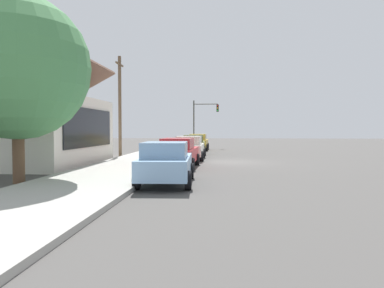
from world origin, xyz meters
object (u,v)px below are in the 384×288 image
(car_skyblue, at_px, (166,163))
(car_mustard, at_px, (198,142))
(car_cherry, at_px, (179,153))
(car_olive, at_px, (194,144))
(car_ivory, at_px, (189,148))
(fire_hydrant_red, at_px, (175,149))
(shade_tree, at_px, (17,68))
(traffic_light_main, at_px, (203,116))
(utility_pole_wooden, at_px, (120,104))

(car_skyblue, bearing_deg, car_mustard, -2.27)
(car_cherry, distance_m, car_olive, 10.80)
(car_skyblue, distance_m, car_ivory, 11.08)
(car_cherry, relative_size, fire_hydrant_red, 6.76)
(shade_tree, bearing_deg, car_mustard, -13.57)
(car_olive, distance_m, traffic_light_main, 10.60)
(car_skyblue, distance_m, car_cherry, 5.76)
(car_olive, bearing_deg, utility_pole_wooden, 115.59)
(car_cherry, relative_size, car_olive, 0.98)
(car_skyblue, xyz_separation_m, fire_hydrant_red, (15.18, 1.53, -0.32))
(car_cherry, bearing_deg, fire_hydrant_red, 9.32)
(car_cherry, xyz_separation_m, fire_hydrant_red, (9.42, 1.34, -0.32))
(car_olive, bearing_deg, traffic_light_main, -4.76)
(car_skyblue, xyz_separation_m, car_ivory, (11.08, 0.07, 0.00))
(car_cherry, bearing_deg, car_mustard, 1.16)
(car_ivory, xyz_separation_m, utility_pole_wooden, (2.58, 5.45, 3.11))
(utility_pole_wooden, distance_m, fire_hydrant_red, 5.49)
(car_cherry, xyz_separation_m, car_olive, (10.80, -0.00, 0.00))
(car_ivory, height_order, car_mustard, same)
(car_cherry, height_order, car_mustard, same)
(car_mustard, bearing_deg, utility_pole_wooden, 148.68)
(utility_pole_wooden, height_order, fire_hydrant_red, utility_pole_wooden)
(car_olive, xyz_separation_m, shade_tree, (-16.77, 5.42, 3.55))
(car_skyblue, relative_size, car_cherry, 0.95)
(car_ivory, relative_size, car_olive, 0.95)
(shade_tree, xyz_separation_m, utility_pole_wooden, (13.86, -0.08, -0.43))
(car_cherry, height_order, traffic_light_main, traffic_light_main)
(car_mustard, relative_size, traffic_light_main, 0.90)
(shade_tree, bearing_deg, car_olive, -17.91)
(car_olive, height_order, fire_hydrant_red, car_olive)
(car_cherry, bearing_deg, traffic_light_main, 0.37)
(car_mustard, distance_m, traffic_light_main, 5.22)
(traffic_light_main, bearing_deg, car_cherry, 179.12)
(car_olive, height_order, shade_tree, shade_tree)
(car_ivory, bearing_deg, car_olive, 0.89)
(car_mustard, height_order, traffic_light_main, traffic_light_main)
(car_olive, xyz_separation_m, car_mustard, (5.78, -0.02, -0.00))
(fire_hydrant_red, bearing_deg, car_skyblue, -174.26)
(car_olive, xyz_separation_m, fire_hydrant_red, (-1.38, 1.34, -0.32))
(car_skyblue, xyz_separation_m, car_cherry, (5.76, 0.19, 0.00))
(shade_tree, relative_size, utility_pole_wooden, 0.95)
(car_mustard, bearing_deg, traffic_light_main, -3.44)
(car_mustard, xyz_separation_m, shade_tree, (-22.55, 5.44, 3.55))
(car_skyblue, bearing_deg, car_olive, -2.04)
(shade_tree, relative_size, traffic_light_main, 1.36)
(fire_hydrant_red, bearing_deg, car_olive, -44.20)
(car_olive, distance_m, shade_tree, 17.97)
(car_mustard, distance_m, utility_pole_wooden, 10.67)
(car_ivory, bearing_deg, shade_tree, 153.62)
(car_ivory, bearing_deg, utility_pole_wooden, 64.43)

